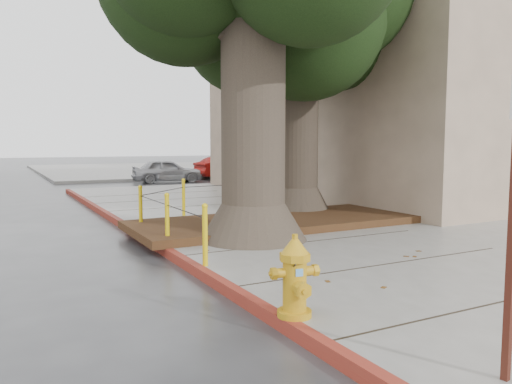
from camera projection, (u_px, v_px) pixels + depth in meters
ground at (357, 279)px, 7.31m from camera, size 140.00×140.00×0.00m
sidewalk_main at (483, 221)px, 12.30m from camera, size 16.00×26.00×0.15m
sidewalk_far at (156, 169)px, 36.46m from camera, size 16.00×20.00×0.15m
curb_red at (171, 254)px, 8.56m from camera, size 0.14×26.00×0.16m
planter_bed at (276, 222)px, 11.13m from camera, size 6.40×2.60×0.16m
building_corner at (422, 64)px, 18.97m from camera, size 12.00×13.00×10.00m
building_side_white at (301, 109)px, 37.19m from camera, size 10.00×10.00×9.00m
building_side_grey at (321, 99)px, 45.12m from camera, size 12.00×14.00×12.00m
tree_far at (307, 24)px, 12.73m from camera, size 4.50×3.80×7.17m
bollard_ring at (194, 205)px, 10.68m from camera, size 3.79×5.39×0.95m
fire_hydrant at (295, 277)px, 5.23m from camera, size 0.47×0.44×0.88m
car_silver at (167, 171)px, 25.13m from camera, size 3.65×1.87×1.19m
car_red at (229, 167)px, 27.98m from camera, size 4.01×1.82×1.28m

